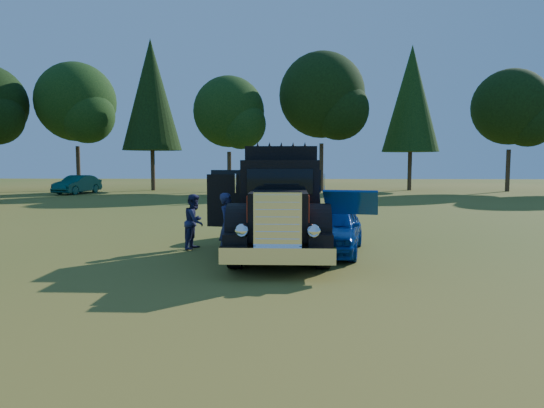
{
  "coord_description": "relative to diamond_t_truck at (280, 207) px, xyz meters",
  "views": [
    {
      "loc": [
        1.34,
        -12.45,
        2.56
      ],
      "look_at": [
        0.85,
        0.25,
        1.45
      ],
      "focal_mm": 32.0,
      "sensor_mm": 36.0,
      "label": 1
    }
  ],
  "objects": [
    {
      "name": "spectator_near",
      "position": [
        -1.39,
        -0.79,
        -0.41
      ],
      "size": [
        0.56,
        0.72,
        1.73
      ],
      "primitive_type": "imported",
      "rotation": [
        0.0,
        0.0,
        1.32
      ],
      "color": "#1B2140",
      "rests_on": "ground"
    },
    {
      "name": "hotrod_coupe",
      "position": [
        1.46,
        0.06,
        -0.61
      ],
      "size": [
        2.28,
        4.32,
        1.89
      ],
      "color": "#07119A",
      "rests_on": "ground"
    },
    {
      "name": "spectator_far",
      "position": [
        -2.53,
        0.45,
        -0.47
      ],
      "size": [
        0.76,
        0.89,
        1.61
      ],
      "primitive_type": "imported",
      "rotation": [
        0.0,
        0.0,
        1.36
      ],
      "color": "#1D2E43",
      "rests_on": "ground"
    },
    {
      "name": "diamond_t_truck",
      "position": [
        0.0,
        0.0,
        0.0
      ],
      "size": [
        3.37,
        7.16,
        3.0
      ],
      "color": "black",
      "rests_on": "ground"
    },
    {
      "name": "distant_teal_car",
      "position": [
        -16.81,
        24.55,
        -0.54
      ],
      "size": [
        2.45,
        4.69,
        1.47
      ],
      "primitive_type": "imported",
      "rotation": [
        0.0,
        0.0,
        -0.21
      ],
      "color": "#0B4241",
      "rests_on": "ground"
    },
    {
      "name": "ground",
      "position": [
        -1.05,
        -1.1,
        -1.28
      ],
      "size": [
        120.0,
        120.0,
        0.0
      ],
      "primitive_type": "plane",
      "color": "#3A5418",
      "rests_on": "ground"
    },
    {
      "name": "treeline",
      "position": [
        -3.62,
        26.3,
        6.42
      ],
      "size": [
        72.1,
        24.04,
        13.84
      ],
      "color": "#2D2116",
      "rests_on": "ground"
    }
  ]
}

